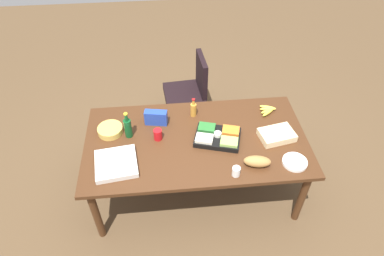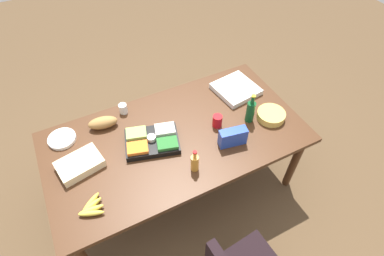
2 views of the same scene
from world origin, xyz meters
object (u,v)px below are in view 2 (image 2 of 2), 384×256
(paper_plate_stack, at_px, (62,139))
(dressing_bottle, at_px, (195,163))
(wine_bottle, at_px, (251,111))
(conference_table, at_px, (176,141))
(veggie_tray, at_px, (152,141))
(paper_cup, at_px, (123,109))
(red_solo_cup, at_px, (217,121))
(chip_bowl, at_px, (271,115))
(chip_bag_blue, at_px, (233,137))
(pizza_box, at_px, (236,89))
(banana_bunch, at_px, (91,208))
(sheet_cake, at_px, (80,164))
(bread_loaf, at_px, (103,123))

(paper_plate_stack, distance_m, dressing_bottle, 1.11)
(paper_plate_stack, bearing_deg, wine_bottle, -18.49)
(conference_table, distance_m, veggie_tray, 0.23)
(paper_cup, bearing_deg, red_solo_cup, -37.63)
(chip_bowl, relative_size, wine_bottle, 0.85)
(red_solo_cup, relative_size, wine_bottle, 0.39)
(chip_bag_blue, height_order, pizza_box, chip_bag_blue)
(banana_bunch, bearing_deg, veggie_tray, 31.05)
(chip_bag_blue, relative_size, sheet_cake, 0.69)
(red_solo_cup, bearing_deg, wine_bottle, -13.71)
(pizza_box, bearing_deg, bread_loaf, 167.39)
(sheet_cake, xyz_separation_m, paper_plate_stack, (-0.07, 0.33, -0.02))
(red_solo_cup, bearing_deg, veggie_tray, 173.48)
(conference_table, xyz_separation_m, bread_loaf, (-0.50, 0.37, 0.12))
(veggie_tray, relative_size, paper_cup, 5.40)
(paper_cup, height_order, red_solo_cup, red_solo_cup)
(pizza_box, relative_size, bread_loaf, 1.50)
(chip_bowl, bearing_deg, sheet_cake, 171.88)
(pizza_box, distance_m, chip_bowl, 0.44)
(paper_cup, distance_m, wine_bottle, 1.09)
(conference_table, xyz_separation_m, red_solo_cup, (0.36, -0.05, 0.12))
(paper_cup, relative_size, chip_bowl, 0.37)
(paper_plate_stack, relative_size, wine_bottle, 0.78)
(chip_bag_blue, xyz_separation_m, bread_loaf, (-0.87, 0.64, -0.02))
(chip_bag_blue, bearing_deg, red_solo_cup, 93.05)
(banana_bunch, bearing_deg, chip_bowl, 5.51)
(dressing_bottle, bearing_deg, banana_bunch, 178.55)
(paper_plate_stack, bearing_deg, sheet_cake, -77.49)
(paper_cup, bearing_deg, veggie_tray, -78.07)
(red_solo_cup, xyz_separation_m, dressing_bottle, (-0.37, -0.30, 0.03))
(chip_bowl, height_order, dressing_bottle, dressing_bottle)
(wine_bottle, bearing_deg, sheet_cake, 173.38)
(paper_plate_stack, height_order, chip_bowl, chip_bowl)
(banana_bunch, relative_size, dressing_bottle, 0.90)
(pizza_box, bearing_deg, paper_cup, 161.55)
(banana_bunch, bearing_deg, chip_bag_blue, 3.25)
(conference_table, xyz_separation_m, sheet_cake, (-0.77, 0.05, 0.10))
(banana_bunch, distance_m, sheet_cake, 0.38)
(veggie_tray, height_order, red_solo_cup, red_solo_cup)
(sheet_cake, relative_size, red_solo_cup, 2.91)
(banana_bunch, bearing_deg, paper_cup, 58.31)
(sheet_cake, xyz_separation_m, bread_loaf, (0.27, 0.32, 0.02))
(red_solo_cup, bearing_deg, paper_cup, 142.37)
(dressing_bottle, bearing_deg, veggie_tray, 117.64)
(chip_bag_blue, distance_m, dressing_bottle, 0.39)
(sheet_cake, bearing_deg, wine_bottle, -6.62)
(bread_loaf, bearing_deg, chip_bag_blue, -36.17)
(sheet_cake, bearing_deg, veggie_tray, -3.15)
(paper_cup, relative_size, sheet_cake, 0.28)
(chip_bag_blue, height_order, sheet_cake, chip_bag_blue)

